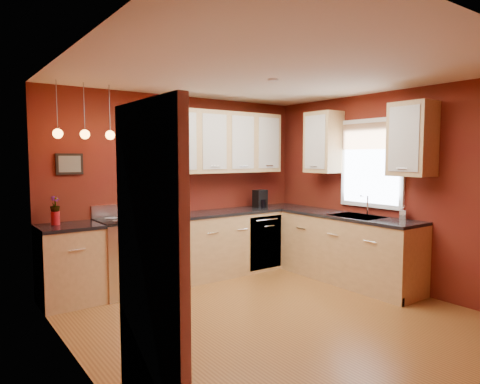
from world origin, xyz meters
TOP-DOWN VIEW (x-y plane):
  - floor at (0.00, 0.00)m, footprint 4.20×4.20m
  - ceiling at (0.00, 0.00)m, footprint 4.00×4.20m
  - wall_back at (0.00, 2.10)m, footprint 4.00×0.02m
  - wall_left at (-2.00, 0.00)m, footprint 0.02×4.20m
  - wall_right at (2.00, 0.00)m, footprint 0.02×4.20m
  - base_cabinets_back_left at (-1.65, 1.80)m, footprint 0.70×0.60m
  - base_cabinets_back_right at (0.73, 1.80)m, footprint 2.54×0.60m
  - base_cabinets_right at (1.70, 0.45)m, footprint 0.60×2.10m
  - counter_back_left at (-1.65, 1.80)m, footprint 0.70×0.62m
  - counter_back_right at (0.73, 1.80)m, footprint 2.54×0.62m
  - counter_right at (1.70, 0.45)m, footprint 0.62×2.10m
  - gas_range at (-0.92, 1.80)m, footprint 0.76×0.64m
  - dishwasher_front at (1.10, 1.51)m, footprint 0.60×0.02m
  - sink at (1.70, 0.30)m, footprint 0.50×0.70m
  - window at (1.97, 0.30)m, footprint 0.06×1.02m
  - door_left_wall at (-1.97, -1.20)m, footprint 0.12×0.82m
  - upper_cabinets_back at (0.60, 1.93)m, footprint 2.00×0.35m
  - upper_cabinets_right at (1.82, 0.32)m, footprint 0.35×1.95m
  - wall_picture at (-1.55, 2.08)m, footprint 0.32×0.03m
  - pendant_lights at (-1.45, 1.75)m, footprint 0.71×0.11m
  - red_canister at (-0.45, 1.84)m, footprint 0.14×0.14m
  - red_vase at (-1.77, 1.90)m, footprint 0.10×0.10m
  - flowers at (-1.77, 1.90)m, footprint 0.15×0.15m
  - coffee_maker at (1.26, 1.84)m, footprint 0.20×0.20m
  - soap_pump at (1.92, -0.25)m, footprint 0.11×0.11m
  - dish_towel at (-0.87, 1.47)m, footprint 0.19×0.01m

SIDE VIEW (x-z plane):
  - floor at x=0.00m, z-range 0.00..0.00m
  - base_cabinets_back_left at x=-1.65m, z-range 0.00..0.90m
  - base_cabinets_back_right at x=0.73m, z-range 0.00..0.90m
  - base_cabinets_right at x=1.70m, z-range 0.00..0.90m
  - dishwasher_front at x=1.10m, z-range 0.05..0.85m
  - gas_range at x=-0.92m, z-range -0.07..1.04m
  - dish_towel at x=-0.87m, z-range 0.39..0.65m
  - sink at x=1.70m, z-range 0.75..1.08m
  - counter_back_left at x=-1.65m, z-range 0.90..0.94m
  - counter_back_right at x=0.73m, z-range 0.90..0.94m
  - counter_right at x=1.70m, z-range 0.90..0.94m
  - red_vase at x=-1.77m, z-range 0.94..1.10m
  - door_left_wall at x=-1.97m, z-range 0.00..2.05m
  - soap_pump at x=1.92m, z-range 0.94..1.12m
  - red_canister at x=-0.45m, z-range 0.94..1.16m
  - coffee_maker at x=1.26m, z-range 0.93..1.21m
  - flowers at x=-1.77m, z-range 1.08..1.28m
  - wall_back at x=0.00m, z-range 0.00..2.60m
  - wall_left at x=-2.00m, z-range 0.00..2.60m
  - wall_right at x=2.00m, z-range 0.00..2.60m
  - wall_picture at x=-1.55m, z-range 1.52..1.78m
  - window at x=1.97m, z-range 1.08..2.30m
  - upper_cabinets_back at x=0.60m, z-range 1.50..2.40m
  - upper_cabinets_right at x=1.82m, z-range 1.50..2.40m
  - pendant_lights at x=-1.45m, z-range 1.68..2.34m
  - ceiling at x=0.00m, z-range 2.59..2.61m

